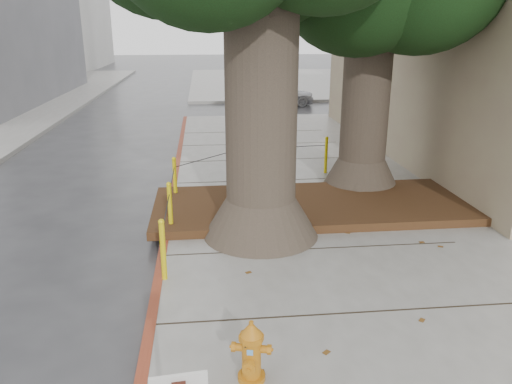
# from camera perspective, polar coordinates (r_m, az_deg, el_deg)

# --- Properties ---
(ground) EXTENTS (140.00, 140.00, 0.00)m
(ground) POSITION_cam_1_polar(r_m,az_deg,el_deg) (6.72, 5.92, -14.94)
(ground) COLOR #28282B
(ground) RESTS_ON ground
(sidewalk_far) EXTENTS (16.00, 20.00, 0.15)m
(sidewalk_far) POSITION_cam_1_polar(r_m,az_deg,el_deg) (36.40, 5.58, 12.48)
(sidewalk_far) COLOR slate
(sidewalk_far) RESTS_ON ground
(curb_red) EXTENTS (0.14, 26.00, 0.16)m
(curb_red) POSITION_cam_1_polar(r_m,az_deg,el_deg) (8.79, -10.44, -6.20)
(curb_red) COLOR maroon
(curb_red) RESTS_ON ground
(planter_bed) EXTENTS (6.40, 2.60, 0.16)m
(planter_bed) POSITION_cam_1_polar(r_m,az_deg,el_deg) (10.23, 6.46, -1.52)
(planter_bed) COLOR black
(planter_bed) RESTS_ON sidewalk_main
(building_side_white) EXTENTS (10.00, 10.00, 9.00)m
(building_side_white) POSITION_cam_1_polar(r_m,az_deg,el_deg) (35.92, 23.88, 18.10)
(building_side_white) COLOR silver
(building_side_white) RESTS_ON ground
(bollard_ring) EXTENTS (3.79, 5.39, 0.95)m
(bollard_ring) POSITION_cam_1_polar(r_m,az_deg,el_deg) (10.32, -3.64, 1.27)
(bollard_ring) COLOR #D2BB0B
(bollard_ring) RESTS_ON sidewalk_main
(fire_hydrant) EXTENTS (0.37, 0.36, 0.70)m
(fire_hydrant) POSITION_cam_1_polar(r_m,az_deg,el_deg) (5.40, -0.54, -17.80)
(fire_hydrant) COLOR #BF7013
(fire_hydrant) RESTS_ON sidewalk_main
(car_silver) EXTENTS (3.61, 1.57, 1.21)m
(car_silver) POSITION_cam_1_polar(r_m,az_deg,el_deg) (25.09, 2.47, 11.20)
(car_silver) COLOR #AFAFB4
(car_silver) RESTS_ON ground
(car_red) EXTENTS (3.69, 1.60, 1.18)m
(car_red) POSITION_cam_1_polar(r_m,az_deg,el_deg) (27.37, 20.56, 10.64)
(car_red) COLOR maroon
(car_red) RESTS_ON ground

